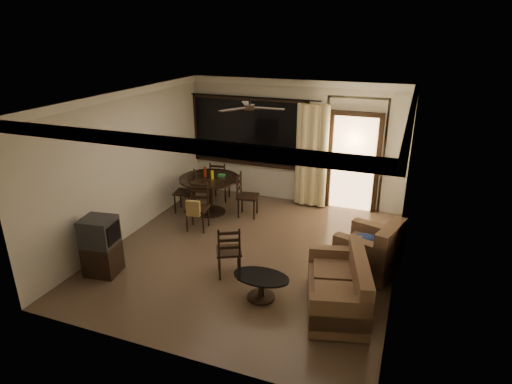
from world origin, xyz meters
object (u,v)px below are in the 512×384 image
at_px(dining_chair_west, 185,199).
at_px(side_chair, 229,260).
at_px(dining_chair_south, 197,215).
at_px(dining_chair_east, 247,204).
at_px(sofa, 341,289).
at_px(dining_chair_north, 220,188).
at_px(dining_table, 210,185).
at_px(tv_cabinet, 101,246).
at_px(armchair, 371,252).
at_px(coffee_table, 261,283).

height_order(dining_chair_west, side_chair, dining_chair_west).
bearing_deg(dining_chair_west, dining_chair_south, 34.44).
distance_m(dining_chair_east, sofa, 3.58).
height_order(dining_chair_east, dining_chair_south, same).
relative_size(dining_chair_south, dining_chair_north, 1.00).
bearing_deg(dining_table, dining_chair_south, -81.02).
distance_m(tv_cabinet, armchair, 4.45).
relative_size(dining_chair_west, dining_chair_north, 1.00).
distance_m(dining_chair_east, side_chair, 2.39).
xyz_separation_m(dining_chair_west, sofa, (3.85, -2.32, 0.04)).
bearing_deg(side_chair, armchair, 175.28).
bearing_deg(dining_chair_west, armchair, 65.63).
bearing_deg(dining_chair_east, coffee_table, -163.40).
distance_m(dining_chair_west, dining_chair_east, 1.39).
distance_m(dining_table, side_chair, 2.64).
distance_m(dining_chair_north, coffee_table, 4.08).
xyz_separation_m(sofa, coffee_table, (-1.16, -0.17, -0.07)).
relative_size(dining_table, armchair, 1.17).
xyz_separation_m(dining_table, dining_chair_north, (-0.13, 0.78, -0.36)).
relative_size(dining_chair_east, sofa, 0.57).
bearing_deg(dining_chair_east, sofa, -145.22).
distance_m(sofa, coffee_table, 1.17).
bearing_deg(dining_chair_west, tv_cabinet, -9.29).
height_order(armchair, coffee_table, armchair).
distance_m(dining_table, dining_chair_north, 0.86).
bearing_deg(dining_chair_south, dining_chair_east, 45.70).
relative_size(armchair, coffee_table, 1.28).
bearing_deg(side_chair, dining_table, -84.55).
distance_m(dining_table, coffee_table, 3.41).
height_order(dining_chair_west, sofa, dining_chair_west).
distance_m(dining_chair_west, dining_chair_north, 1.00).
xyz_separation_m(dining_table, tv_cabinet, (-0.56, -2.87, -0.14)).
distance_m(sofa, side_chair, 1.90).
bearing_deg(side_chair, dining_chair_west, -73.85).
bearing_deg(coffee_table, side_chair, 148.94).
bearing_deg(dining_chair_east, side_chair, -174.49).
relative_size(dining_chair_south, armchair, 0.86).
relative_size(sofa, side_chair, 1.81).
bearing_deg(side_chair, dining_chair_south, -73.66).
distance_m(dining_table, dining_chair_west, 0.67).
height_order(dining_table, dining_chair_south, dining_table).
bearing_deg(sofa, dining_chair_east, 119.51).
distance_m(sofa, armchair, 1.22).
distance_m(dining_chair_south, side_chair, 1.86).
relative_size(dining_table, sofa, 0.79).
relative_size(dining_chair_east, tv_cabinet, 0.96).
xyz_separation_m(dining_chair_east, sofa, (2.48, -2.58, 0.04)).
bearing_deg(dining_chair_west, dining_chair_north, 146.16).
relative_size(dining_chair_east, armchair, 0.86).
bearing_deg(dining_chair_north, tv_cabinet, 74.21).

